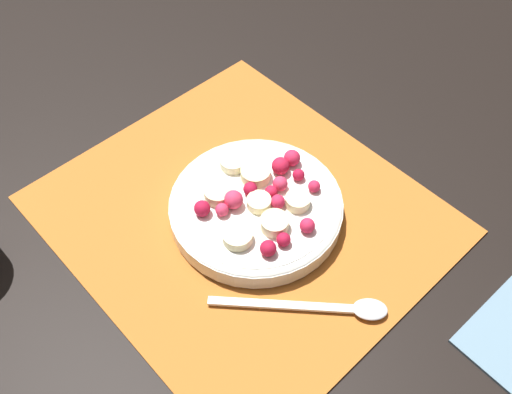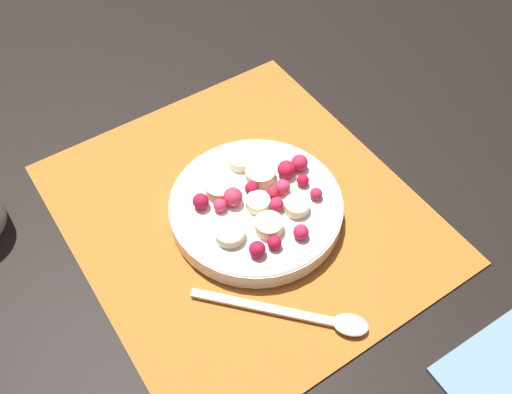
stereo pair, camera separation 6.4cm
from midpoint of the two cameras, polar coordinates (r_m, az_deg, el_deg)
The scene contains 4 objects.
ground_plane at distance 0.67m, azimuth -4.08°, elevation -2.01°, with size 3.00×3.00×0.00m, color black.
placemat at distance 0.67m, azimuth -4.10°, elevation -1.86°, with size 0.42×0.38×0.01m.
fruit_bowl at distance 0.65m, azimuth -2.78°, elevation -1.02°, with size 0.20×0.20×0.05m.
spoon at distance 0.60m, azimuth 4.49°, elevation -11.17°, with size 0.15×0.14×0.01m.
Camera 1 is at (-0.30, 0.26, 0.54)m, focal length 40.00 mm.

